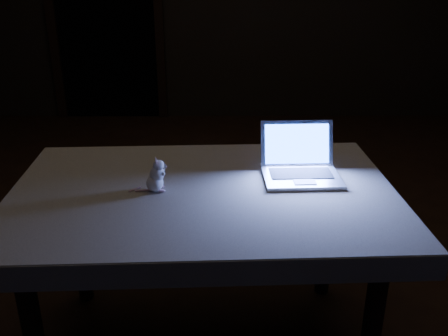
{
  "coord_description": "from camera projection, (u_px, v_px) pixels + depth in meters",
  "views": [
    {
      "loc": [
        -0.03,
        -2.22,
        1.44
      ],
      "look_at": [
        -0.03,
        -0.61,
        0.76
      ],
      "focal_mm": 40.0,
      "sensor_mm": 36.0,
      "label": 1
    }
  ],
  "objects": [
    {
      "name": "floor",
      "position": [
        229.0,
        255.0,
        2.61
      ],
      "size": [
        5.0,
        5.0,
        0.0
      ],
      "primitive_type": "plane",
      "color": "black",
      "rests_on": "ground"
    },
    {
      "name": "doorway",
      "position": [
        104.0,
        2.0,
        4.49
      ],
      "size": [
        1.06,
        0.36,
        2.13
      ],
      "primitive_type": null,
      "color": "black",
      "rests_on": "back_wall"
    },
    {
      "name": "table",
      "position": [
        205.0,
        272.0,
        1.89
      ],
      "size": [
        1.3,
        0.87,
        0.68
      ],
      "primitive_type": null,
      "rotation": [
        0.0,
        0.0,
        0.04
      ],
      "color": "black",
      "rests_on": "floor"
    },
    {
      "name": "tablecloth",
      "position": [
        199.0,
        197.0,
        1.79
      ],
      "size": [
        1.44,
        1.04,
        0.08
      ],
      "primitive_type": null,
      "rotation": [
        0.0,
        0.0,
        -0.11
      ],
      "color": "beige",
      "rests_on": "table"
    },
    {
      "name": "laptop",
      "position": [
        303.0,
        156.0,
        1.79
      ],
      "size": [
        0.29,
        0.25,
        0.19
      ],
      "primitive_type": null,
      "rotation": [
        0.0,
        0.0,
        0.04
      ],
      "color": "silver",
      "rests_on": "tablecloth"
    },
    {
      "name": "plush_mouse",
      "position": [
        154.0,
        175.0,
        1.72
      ],
      "size": [
        0.09,
        0.09,
        0.12
      ],
      "primitive_type": null,
      "rotation": [
        0.0,
        0.0,
        0.01
      ],
      "color": "white",
      "rests_on": "tablecloth"
    }
  ]
}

